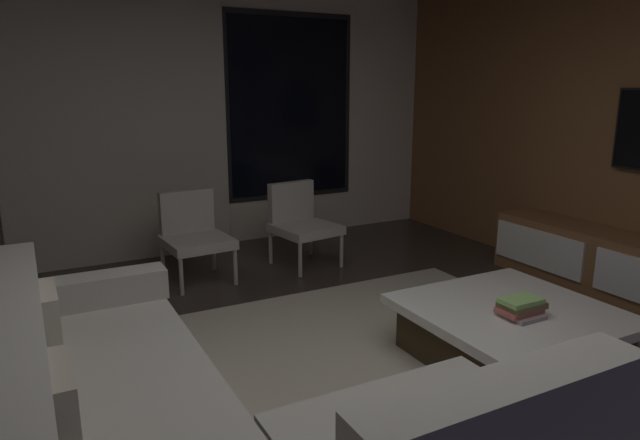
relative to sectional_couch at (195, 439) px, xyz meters
The scene contains 8 objects.
floor 0.94m from the sectional_couch, 10.12° to the left, with size 9.20×9.20×0.00m, color #332B26.
back_wall_with_window 4.00m from the sectional_couch, 77.74° to the left, with size 6.60×0.30×2.70m.
area_rug 1.26m from the sectional_couch, ahead, with size 3.20×3.80×0.01m, color #ADA391.
sectional_couch is the anchor object (origin of this frame).
coffee_table 2.08m from the sectional_couch, ahead, with size 1.16×1.16×0.36m.
book_stack_on_coffee_table 2.01m from the sectional_couch, ahead, with size 0.26×0.21×0.12m.
accent_chair_near_window 3.26m from the sectional_couch, 56.55° to the left, with size 0.62×0.64×0.78m.
accent_chair_by_curtain 2.85m from the sectional_couch, 74.44° to the left, with size 0.58×0.60×0.78m.
Camera 1 is at (-1.38, -2.18, 1.69)m, focal length 31.68 mm.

